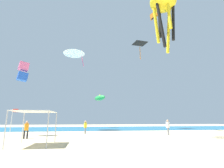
{
  "coord_description": "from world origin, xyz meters",
  "views": [
    {
      "loc": [
        -2.8,
        -14.86,
        1.83
      ],
      "look_at": [
        0.6,
        7.67,
        6.72
      ],
      "focal_mm": 26.91,
      "sensor_mm": 36.0,
      "label": 1
    }
  ],
  "objects_px": {
    "canopy_tent": "(35,113)",
    "kite_parafoil_orange": "(154,15)",
    "kite_inflatable_green": "(100,98)",
    "kite_octopus_yellow": "(163,5)",
    "person_central": "(168,126)",
    "kite_delta_white": "(74,52)",
    "kite_box_pink": "(23,72)",
    "person_near_tent": "(26,128)",
    "kite_diamond_black": "(140,44)",
    "banner_flag": "(12,120)",
    "person_leftmost": "(85,126)"
  },
  "relations": [
    {
      "from": "kite_box_pink",
      "to": "kite_octopus_yellow",
      "type": "bearing_deg",
      "value": -133.62
    },
    {
      "from": "person_near_tent",
      "to": "kite_diamond_black",
      "type": "xyz_separation_m",
      "value": [
        17.9,
        16.89,
        18.31
      ]
    },
    {
      "from": "banner_flag",
      "to": "kite_parafoil_orange",
      "type": "height_order",
      "value": "kite_parafoil_orange"
    },
    {
      "from": "person_near_tent",
      "to": "kite_inflatable_green",
      "type": "xyz_separation_m",
      "value": [
        9.06,
        22.61,
        6.12
      ]
    },
    {
      "from": "kite_parafoil_orange",
      "to": "canopy_tent",
      "type": "bearing_deg",
      "value": -45.79
    },
    {
      "from": "canopy_tent",
      "to": "kite_delta_white",
      "type": "xyz_separation_m",
      "value": [
        1.07,
        18.31,
        12.66
      ]
    },
    {
      "from": "canopy_tent",
      "to": "kite_parafoil_orange",
      "type": "height_order",
      "value": "kite_parafoil_orange"
    },
    {
      "from": "kite_inflatable_green",
      "to": "kite_parafoil_orange",
      "type": "distance_m",
      "value": 22.02
    },
    {
      "from": "person_central",
      "to": "person_near_tent",
      "type": "bearing_deg",
      "value": -65.28
    },
    {
      "from": "person_near_tent",
      "to": "kite_delta_white",
      "type": "height_order",
      "value": "kite_delta_white"
    },
    {
      "from": "person_near_tent",
      "to": "kite_inflatable_green",
      "type": "height_order",
      "value": "kite_inflatable_green"
    },
    {
      "from": "canopy_tent",
      "to": "kite_parafoil_orange",
      "type": "xyz_separation_m",
      "value": [
        16.51,
        14.48,
        19.84
      ]
    },
    {
      "from": "person_near_tent",
      "to": "person_leftmost",
      "type": "relative_size",
      "value": 1.01
    },
    {
      "from": "kite_parafoil_orange",
      "to": "kite_delta_white",
      "type": "bearing_deg",
      "value": -100.96
    },
    {
      "from": "canopy_tent",
      "to": "person_near_tent",
      "type": "relative_size",
      "value": 1.82
    },
    {
      "from": "person_leftmost",
      "to": "kite_parafoil_orange",
      "type": "height_order",
      "value": "kite_parafoil_orange"
    },
    {
      "from": "canopy_tent",
      "to": "kite_parafoil_orange",
      "type": "bearing_deg",
      "value": 41.25
    },
    {
      "from": "kite_inflatable_green",
      "to": "kite_octopus_yellow",
      "type": "xyz_separation_m",
      "value": [
        5.83,
        -24.07,
        8.62
      ]
    },
    {
      "from": "person_central",
      "to": "kite_diamond_black",
      "type": "bearing_deg",
      "value": -168.76
    },
    {
      "from": "canopy_tent",
      "to": "kite_box_pink",
      "type": "relative_size",
      "value": 1.3
    },
    {
      "from": "person_central",
      "to": "kite_parafoil_orange",
      "type": "relative_size",
      "value": 0.47
    },
    {
      "from": "kite_inflatable_green",
      "to": "kite_box_pink",
      "type": "relative_size",
      "value": 1.85
    },
    {
      "from": "banner_flag",
      "to": "kite_inflatable_green",
      "type": "relative_size",
      "value": 0.67
    },
    {
      "from": "canopy_tent",
      "to": "kite_octopus_yellow",
      "type": "bearing_deg",
      "value": 14.73
    },
    {
      "from": "person_near_tent",
      "to": "kite_delta_white",
      "type": "bearing_deg",
      "value": 36.35
    },
    {
      "from": "person_near_tent",
      "to": "kite_parafoil_orange",
      "type": "xyz_separation_m",
      "value": [
        18.59,
        9.64,
        21.16
      ]
    },
    {
      "from": "banner_flag",
      "to": "kite_diamond_black",
      "type": "relative_size",
      "value": 0.74
    },
    {
      "from": "person_leftmost",
      "to": "banner_flag",
      "type": "distance_m",
      "value": 8.69
    },
    {
      "from": "kite_delta_white",
      "to": "kite_box_pink",
      "type": "bearing_deg",
      "value": 38.27
    },
    {
      "from": "person_leftmost",
      "to": "person_near_tent",
      "type": "bearing_deg",
      "value": -44.02
    },
    {
      "from": "canopy_tent",
      "to": "person_leftmost",
      "type": "distance_m",
      "value": 10.75
    },
    {
      "from": "kite_octopus_yellow",
      "to": "kite_parafoil_orange",
      "type": "bearing_deg",
      "value": 153.53
    },
    {
      "from": "person_leftmost",
      "to": "kite_delta_white",
      "type": "bearing_deg",
      "value": -157.52
    },
    {
      "from": "person_central",
      "to": "kite_octopus_yellow",
      "type": "distance_m",
      "value": 15.09
    },
    {
      "from": "kite_inflatable_green",
      "to": "kite_diamond_black",
      "type": "xyz_separation_m",
      "value": [
        8.84,
        -5.72,
        12.18
      ]
    },
    {
      "from": "kite_box_pink",
      "to": "banner_flag",
      "type": "bearing_deg",
      "value": 159.15
    },
    {
      "from": "kite_delta_white",
      "to": "kite_box_pink",
      "type": "relative_size",
      "value": 2.24
    },
    {
      "from": "kite_inflatable_green",
      "to": "person_near_tent",
      "type": "bearing_deg",
      "value": 131.65
    },
    {
      "from": "person_central",
      "to": "kite_octopus_yellow",
      "type": "xyz_separation_m",
      "value": [
        -1.18,
        -3.31,
        14.67
      ]
    },
    {
      "from": "kite_inflatable_green",
      "to": "kite_delta_white",
      "type": "xyz_separation_m",
      "value": [
        -5.92,
        -9.13,
        7.87
      ]
    },
    {
      "from": "person_leftmost",
      "to": "kite_parafoil_orange",
      "type": "distance_m",
      "value": 25.12
    },
    {
      "from": "person_central",
      "to": "kite_inflatable_green",
      "type": "height_order",
      "value": "kite_inflatable_green"
    },
    {
      "from": "person_near_tent",
      "to": "kite_parafoil_orange",
      "type": "distance_m",
      "value": 29.78
    },
    {
      "from": "kite_delta_white",
      "to": "person_leftmost",
      "type": "bearing_deg",
      "value": 85.12
    },
    {
      "from": "person_central",
      "to": "kite_delta_white",
      "type": "xyz_separation_m",
      "value": [
        -12.93,
        11.63,
        13.92
      ]
    },
    {
      "from": "kite_parafoil_orange",
      "to": "kite_inflatable_green",
      "type": "bearing_deg",
      "value": -140.72
    },
    {
      "from": "kite_octopus_yellow",
      "to": "kite_parafoil_orange",
      "type": "relative_size",
      "value": 1.9
    },
    {
      "from": "person_near_tent",
      "to": "kite_octopus_yellow",
      "type": "relative_size",
      "value": 0.23
    },
    {
      "from": "person_near_tent",
      "to": "banner_flag",
      "type": "bearing_deg",
      "value": 101.27
    },
    {
      "from": "banner_flag",
      "to": "kite_box_pink",
      "type": "bearing_deg",
      "value": 96.2
    }
  ]
}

